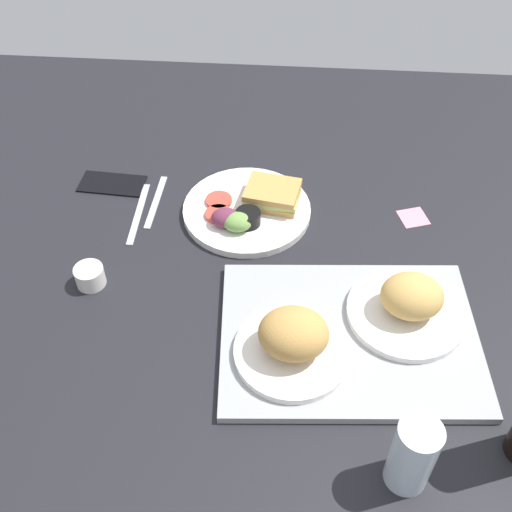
{
  "coord_description": "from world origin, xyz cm",
  "views": [
    {
      "loc": [
        -4.43,
        85.62,
        90.62
      ],
      "look_at": [
        2.0,
        3.0,
        4.0
      ],
      "focal_mm": 44.2,
      "sensor_mm": 36.0,
      "label": 1
    }
  ],
  "objects_px": {
    "plate_with_salad": "(250,208)",
    "espresso_cup": "(90,276)",
    "cell_phone": "(112,183)",
    "knife": "(138,213)",
    "sticky_note": "(413,217)",
    "serving_tray": "(349,337)",
    "drinking_glass": "(413,455)",
    "fork": "(156,201)",
    "bread_plate_far": "(293,340)",
    "bread_plate_near": "(409,304)"
  },
  "relations": [
    {
      "from": "drinking_glass",
      "to": "cell_phone",
      "type": "relative_size",
      "value": 0.96
    },
    {
      "from": "sticky_note",
      "to": "drinking_glass",
      "type": "bearing_deg",
      "value": 83.34
    },
    {
      "from": "fork",
      "to": "sticky_note",
      "type": "relative_size",
      "value": 3.04
    },
    {
      "from": "plate_with_salad",
      "to": "sticky_note",
      "type": "distance_m",
      "value": 0.35
    },
    {
      "from": "bread_plate_near",
      "to": "drinking_glass",
      "type": "relative_size",
      "value": 1.54
    },
    {
      "from": "espresso_cup",
      "to": "knife",
      "type": "bearing_deg",
      "value": -103.66
    },
    {
      "from": "fork",
      "to": "drinking_glass",
      "type": "bearing_deg",
      "value": 41.97
    },
    {
      "from": "bread_plate_near",
      "to": "fork",
      "type": "distance_m",
      "value": 0.59
    },
    {
      "from": "espresso_cup",
      "to": "sticky_note",
      "type": "bearing_deg",
      "value": -159.67
    },
    {
      "from": "plate_with_salad",
      "to": "espresso_cup",
      "type": "distance_m",
      "value": 0.36
    },
    {
      "from": "bread_plate_far",
      "to": "espresso_cup",
      "type": "bearing_deg",
      "value": -20.31
    },
    {
      "from": "plate_with_salad",
      "to": "fork",
      "type": "relative_size",
      "value": 1.59
    },
    {
      "from": "serving_tray",
      "to": "knife",
      "type": "height_order",
      "value": "serving_tray"
    },
    {
      "from": "fork",
      "to": "sticky_note",
      "type": "height_order",
      "value": "fork"
    },
    {
      "from": "serving_tray",
      "to": "plate_with_salad",
      "type": "distance_m",
      "value": 0.37
    },
    {
      "from": "bread_plate_near",
      "to": "fork",
      "type": "relative_size",
      "value": 1.24
    },
    {
      "from": "bread_plate_near",
      "to": "knife",
      "type": "relative_size",
      "value": 1.11
    },
    {
      "from": "espresso_cup",
      "to": "cell_phone",
      "type": "height_order",
      "value": "espresso_cup"
    },
    {
      "from": "serving_tray",
      "to": "bread_plate_near",
      "type": "bearing_deg",
      "value": -153.48
    },
    {
      "from": "bread_plate_far",
      "to": "plate_with_salad",
      "type": "distance_m",
      "value": 0.38
    },
    {
      "from": "espresso_cup",
      "to": "sticky_note",
      "type": "relative_size",
      "value": 1.0
    },
    {
      "from": "bread_plate_far",
      "to": "espresso_cup",
      "type": "relative_size",
      "value": 3.54
    },
    {
      "from": "serving_tray",
      "to": "espresso_cup",
      "type": "distance_m",
      "value": 0.5
    },
    {
      "from": "cell_phone",
      "to": "sticky_note",
      "type": "height_order",
      "value": "cell_phone"
    },
    {
      "from": "espresso_cup",
      "to": "cell_phone",
      "type": "bearing_deg",
      "value": -84.14
    },
    {
      "from": "espresso_cup",
      "to": "knife",
      "type": "xyz_separation_m",
      "value": [
        -0.05,
        -0.2,
        -0.02
      ]
    },
    {
      "from": "plate_with_salad",
      "to": "espresso_cup",
      "type": "bearing_deg",
      "value": 37.16
    },
    {
      "from": "cell_phone",
      "to": "fork",
      "type": "bearing_deg",
      "value": 158.29
    },
    {
      "from": "bread_plate_near",
      "to": "sticky_note",
      "type": "distance_m",
      "value": 0.29
    },
    {
      "from": "drinking_glass",
      "to": "fork",
      "type": "distance_m",
      "value": 0.76
    },
    {
      "from": "bread_plate_far",
      "to": "knife",
      "type": "height_order",
      "value": "bread_plate_far"
    },
    {
      "from": "plate_with_salad",
      "to": "knife",
      "type": "xyz_separation_m",
      "value": [
        0.24,
        0.02,
        -0.02
      ]
    },
    {
      "from": "bread_plate_far",
      "to": "cell_phone",
      "type": "height_order",
      "value": "bread_plate_far"
    },
    {
      "from": "drinking_glass",
      "to": "sticky_note",
      "type": "bearing_deg",
      "value": -96.66
    },
    {
      "from": "sticky_note",
      "to": "bread_plate_far",
      "type": "bearing_deg",
      "value": 57.21
    },
    {
      "from": "bread_plate_far",
      "to": "knife",
      "type": "relative_size",
      "value": 1.04
    },
    {
      "from": "serving_tray",
      "to": "bread_plate_far",
      "type": "distance_m",
      "value": 0.12
    },
    {
      "from": "espresso_cup",
      "to": "fork",
      "type": "distance_m",
      "value": 0.25
    },
    {
      "from": "bread_plate_far",
      "to": "fork",
      "type": "height_order",
      "value": "bread_plate_far"
    },
    {
      "from": "bread_plate_near",
      "to": "plate_with_salad",
      "type": "height_order",
      "value": "bread_plate_near"
    },
    {
      "from": "serving_tray",
      "to": "espresso_cup",
      "type": "height_order",
      "value": "espresso_cup"
    },
    {
      "from": "knife",
      "to": "sticky_note",
      "type": "height_order",
      "value": "knife"
    },
    {
      "from": "espresso_cup",
      "to": "knife",
      "type": "distance_m",
      "value": 0.21
    },
    {
      "from": "bread_plate_far",
      "to": "drinking_glass",
      "type": "xyz_separation_m",
      "value": [
        -0.18,
        0.2,
        0.02
      ]
    },
    {
      "from": "drinking_glass",
      "to": "knife",
      "type": "height_order",
      "value": "drinking_glass"
    },
    {
      "from": "bread_plate_near",
      "to": "bread_plate_far",
      "type": "bearing_deg",
      "value": 26.22
    },
    {
      "from": "drinking_glass",
      "to": "knife",
      "type": "distance_m",
      "value": 0.75
    },
    {
      "from": "espresso_cup",
      "to": "knife",
      "type": "height_order",
      "value": "espresso_cup"
    },
    {
      "from": "espresso_cup",
      "to": "serving_tray",
      "type": "bearing_deg",
      "value": 168.94
    },
    {
      "from": "serving_tray",
      "to": "cell_phone",
      "type": "bearing_deg",
      "value": -36.8
    }
  ]
}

